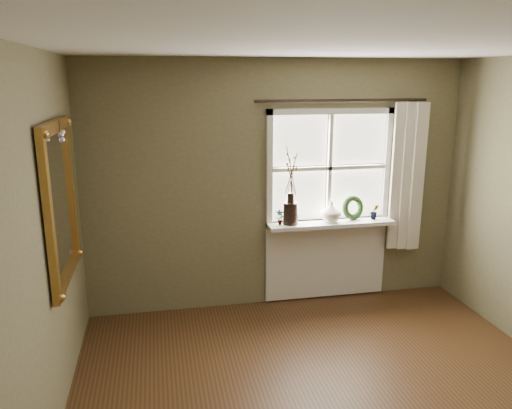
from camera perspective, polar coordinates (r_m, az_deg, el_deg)
The scene contains 14 objects.
ceiling at distance 2.99m, azimuth 13.77°, elevation 17.68°, with size 4.50×4.50×0.00m, color silver.
wall_back at distance 5.28m, azimuth 2.39°, elevation 2.20°, with size 4.00×0.10×2.60m, color #696345.
wall_left at distance 3.03m, azimuth -26.35°, elevation -8.60°, with size 0.10×4.50×2.60m, color #696345.
window_frame at distance 5.33m, azimuth 8.36°, elevation 4.16°, with size 1.36×0.06×1.24m.
window_sill at distance 5.36m, azimuth 8.53°, elevation -2.15°, with size 1.36×0.26×0.04m, color silver.
window_apron at distance 5.60m, azimuth 7.98°, elevation -6.16°, with size 1.36×0.04×0.88m, color silver.
dark_jug at distance 5.20m, azimuth 3.96°, elevation -1.00°, with size 0.16×0.16×0.23m, color black.
cream_vase at distance 5.33m, azimuth 8.58°, elevation -0.81°, with size 0.21×0.21×0.22m, color silver.
wreath at distance 5.46m, azimuth 11.00°, elevation -0.65°, with size 0.27×0.27×0.06m, color #233D1B.
potted_plant_left at distance 5.18m, azimuth 2.73°, elevation -1.46°, with size 0.08×0.06×0.16m, color #233D1B.
potted_plant_right at distance 5.52m, azimuth 13.40°, elevation -0.79°, with size 0.09×0.07×0.17m, color #233D1B.
curtain at distance 5.60m, azimuth 16.78°, elevation 3.00°, with size 0.36×0.12×1.59m, color beige.
curtain_rod at distance 5.24m, azimuth 9.91°, elevation 11.64°, with size 0.03×0.03×1.84m, color black.
gilt_mirror at distance 4.05m, azimuth -21.44°, elevation 0.26°, with size 0.10×1.03×1.23m.
Camera 1 is at (-1.24, -2.71, 2.40)m, focal length 35.00 mm.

